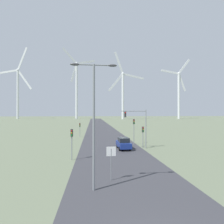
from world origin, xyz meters
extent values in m
cube|color=#38383D|center=(0.00, 48.00, 0.00)|extent=(10.00, 240.00, 0.01)
cylinder|color=gray|center=(-2.87, 6.76, 4.68)|extent=(0.18, 0.18, 9.36)
cylinder|color=gray|center=(-2.87, 6.76, 9.31)|extent=(2.78, 0.10, 0.10)
ellipsoid|color=#4C4C51|center=(-4.26, 6.76, 9.31)|extent=(0.70, 0.32, 0.20)
ellipsoid|color=#4C4C51|center=(-1.48, 6.76, 9.31)|extent=(0.70, 0.32, 0.20)
cylinder|color=gray|center=(-1.39, 8.52, 1.35)|extent=(0.07, 0.07, 2.70)
cube|color=white|center=(-1.39, 8.50, 2.47)|extent=(0.81, 0.01, 0.81)
cube|color=red|center=(-1.39, 8.52, 2.47)|extent=(0.76, 0.02, 0.76)
cylinder|color=gray|center=(-5.49, 15.47, 1.87)|extent=(0.11, 0.11, 3.75)
cube|color=#2D2D2D|center=(-5.49, 15.47, 3.30)|extent=(0.28, 0.24, 0.90)
sphere|color=red|center=(-5.49, 15.33, 3.57)|extent=(0.16, 0.16, 0.16)
sphere|color=gold|center=(-5.49, 15.33, 3.30)|extent=(0.16, 0.16, 0.16)
sphere|color=green|center=(-5.49, 15.33, 3.03)|extent=(0.16, 0.16, 0.16)
cylinder|color=gray|center=(5.23, 21.59, 1.75)|extent=(0.11, 0.11, 3.50)
cube|color=#2D2D2D|center=(5.23, 21.59, 3.05)|extent=(0.28, 0.24, 0.90)
sphere|color=red|center=(5.23, 21.45, 3.32)|extent=(0.16, 0.16, 0.16)
sphere|color=gold|center=(5.23, 21.45, 3.05)|extent=(0.16, 0.16, 0.16)
sphere|color=green|center=(5.23, 21.45, 2.78)|extent=(0.16, 0.16, 0.16)
cylinder|color=gray|center=(-6.04, 36.45, 1.65)|extent=(0.11, 0.11, 3.29)
cube|color=#2D2D2D|center=(-6.04, 36.45, 2.84)|extent=(0.28, 0.24, 0.90)
sphere|color=red|center=(-6.04, 36.32, 3.11)|extent=(0.16, 0.16, 0.16)
sphere|color=gold|center=(-6.04, 36.32, 2.84)|extent=(0.16, 0.16, 0.16)
sphere|color=green|center=(-6.04, 36.32, 2.57)|extent=(0.16, 0.16, 0.16)
cylinder|color=gray|center=(4.56, 25.07, 2.30)|extent=(0.11, 0.11, 4.60)
cube|color=#2D2D2D|center=(4.56, 25.07, 4.15)|extent=(0.28, 0.24, 0.90)
sphere|color=red|center=(4.56, 24.93, 4.42)|extent=(0.16, 0.16, 0.16)
sphere|color=gold|center=(4.56, 24.93, 4.15)|extent=(0.16, 0.16, 0.16)
sphere|color=green|center=(4.56, 24.93, 3.88)|extent=(0.16, 0.16, 0.16)
cylinder|color=gray|center=(5.63, 21.25, 3.14)|extent=(0.14, 0.14, 6.29)
cylinder|color=gray|center=(3.63, 21.25, 6.04)|extent=(4.00, 0.12, 0.12)
cube|color=#2D2D2D|center=(2.23, 21.25, 5.49)|extent=(0.28, 0.24, 0.90)
sphere|color=red|center=(2.23, 21.12, 5.76)|extent=(0.18, 0.18, 0.18)
cube|color=navy|center=(1.92, 21.17, 0.73)|extent=(1.93, 4.16, 0.80)
cube|color=#1E2328|center=(1.92, 21.02, 1.48)|extent=(1.63, 2.15, 0.70)
cylinder|color=black|center=(1.09, 22.44, 0.33)|extent=(0.22, 0.66, 0.66)
cylinder|color=black|center=(2.75, 22.44, 0.33)|extent=(0.22, 0.66, 0.66)
cylinder|color=black|center=(1.09, 19.89, 0.33)|extent=(0.22, 0.66, 0.66)
cylinder|color=black|center=(2.75, 19.89, 0.33)|extent=(0.22, 0.66, 0.66)
cylinder|color=silver|center=(-77.62, 177.59, 24.36)|extent=(2.20, 2.20, 48.73)
sphere|color=silver|center=(-77.62, 177.59, 48.73)|extent=(2.60, 2.60, 2.60)
cube|color=silver|center=(-70.39, 175.82, 38.78)|extent=(15.22, 4.18, 19.93)
cube|color=silver|center=(-72.86, 176.43, 60.15)|extent=(10.74, 3.08, 22.35)
cube|color=silver|center=(-89.60, 180.52, 47.26)|extent=(23.04, 6.09, 4.58)
cylinder|color=silver|center=(-18.52, 165.31, 26.84)|extent=(2.20, 2.20, 53.69)
sphere|color=silver|center=(-18.52, 165.31, 53.69)|extent=(2.60, 2.60, 2.60)
cube|color=silver|center=(-25.00, 163.41, 60.52)|extent=(13.46, 4.39, 14.01)
cube|color=silver|center=(-20.95, 164.59, 44.42)|extent=(6.35, 2.30, 17.76)
cube|color=silver|center=(-9.60, 167.93, 56.12)|extent=(17.21, 5.49, 6.28)
cylinder|color=silver|center=(24.57, 151.93, 20.86)|extent=(2.20, 2.20, 41.72)
sphere|color=silver|center=(24.57, 151.93, 41.72)|extent=(2.60, 2.60, 2.60)
cube|color=silver|center=(17.83, 150.91, 33.37)|extent=(14.14, 2.62, 16.84)
cube|color=silver|center=(35.10, 153.52, 39.99)|extent=(20.14, 3.53, 5.04)
cube|color=silver|center=(20.80, 151.36, 51.81)|extent=(8.84, 1.82, 19.60)
cylinder|color=silver|center=(79.68, 153.98, 21.89)|extent=(2.20, 2.20, 43.79)
sphere|color=silver|center=(79.68, 153.98, 43.79)|extent=(2.60, 2.60, 2.60)
cube|color=silver|center=(85.46, 154.29, 51.10)|extent=(12.18, 1.17, 14.73)
cube|color=silver|center=(70.47, 153.47, 45.14)|extent=(17.43, 1.46, 4.30)
cube|color=silver|center=(83.12, 154.17, 35.12)|extent=(8.09, 0.94, 16.79)
camera|label=1|loc=(-2.94, -6.26, 5.73)|focal=28.00mm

